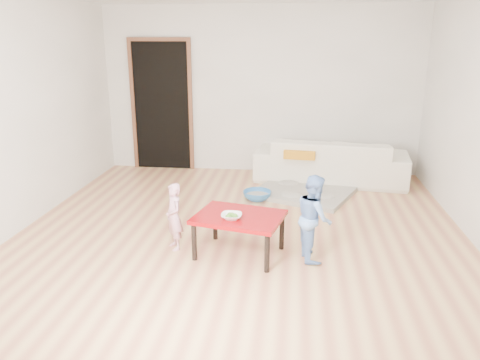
% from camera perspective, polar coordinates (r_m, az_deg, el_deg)
% --- Properties ---
extents(floor, '(5.00, 5.00, 0.01)m').
position_cam_1_polar(floor, '(5.41, 0.25, -5.97)').
color(floor, '#B8714F').
rests_on(floor, ground).
extents(back_wall, '(5.00, 0.02, 2.60)m').
position_cam_1_polar(back_wall, '(7.51, 2.49, 10.81)').
color(back_wall, white).
rests_on(back_wall, floor).
extents(left_wall, '(0.02, 5.00, 2.60)m').
position_cam_1_polar(left_wall, '(5.88, -24.95, 7.50)').
color(left_wall, white).
rests_on(left_wall, floor).
extents(doorway, '(1.02, 0.08, 2.11)m').
position_cam_1_polar(doorway, '(7.81, -9.47, 8.81)').
color(doorway, brown).
rests_on(doorway, back_wall).
extents(sofa, '(2.34, 1.14, 0.66)m').
position_cam_1_polar(sofa, '(7.24, 11.01, 2.45)').
color(sofa, white).
rests_on(sofa, floor).
extents(cushion, '(0.49, 0.44, 0.12)m').
position_cam_1_polar(cushion, '(6.91, 7.37, 3.33)').
color(cushion, orange).
rests_on(cushion, sofa).
extents(red_table, '(0.97, 0.81, 0.42)m').
position_cam_1_polar(red_table, '(4.73, -0.11, -6.70)').
color(red_table, maroon).
rests_on(red_table, floor).
extents(bowl, '(0.20, 0.20, 0.05)m').
position_cam_1_polar(bowl, '(4.55, -1.04, -4.45)').
color(bowl, white).
rests_on(bowl, red_table).
extents(broccoli, '(0.12, 0.12, 0.06)m').
position_cam_1_polar(broccoli, '(4.55, -1.04, -4.41)').
color(broccoli, '#2D5919').
rests_on(broccoli, red_table).
extents(child_pink, '(0.28, 0.31, 0.70)m').
position_cam_1_polar(child_pink, '(4.85, -8.05, -4.44)').
color(child_pink, '#DC6488').
rests_on(child_pink, floor).
extents(child_blue, '(0.40, 0.47, 0.86)m').
position_cam_1_polar(child_blue, '(4.63, 9.02, -4.53)').
color(child_blue, '#6AA5F7').
rests_on(child_blue, floor).
extents(basin, '(0.38, 0.38, 0.12)m').
position_cam_1_polar(basin, '(6.34, 2.10, -1.88)').
color(basin, '#3172B9').
rests_on(basin, floor).
extents(blanket, '(1.55, 1.44, 0.06)m').
position_cam_1_polar(blanket, '(6.61, 7.69, -1.49)').
color(blanket, '#A09B8D').
rests_on(blanket, floor).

